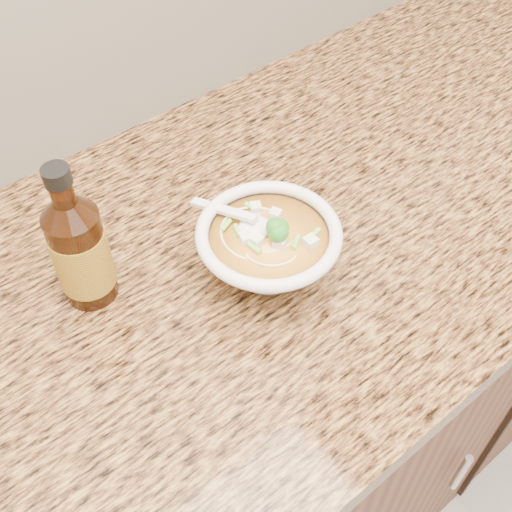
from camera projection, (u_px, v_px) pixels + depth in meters
cabinet at (192, 447)px, 1.17m from camera, size 4.00×0.65×0.86m
counter_slab at (166, 299)px, 0.83m from camera, size 4.00×0.68×0.04m
soup_bowl at (268, 250)px, 0.80m from camera, size 0.18×0.20×0.10m
hot_sauce_bottle at (80, 251)px, 0.75m from camera, size 0.09×0.09×0.20m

